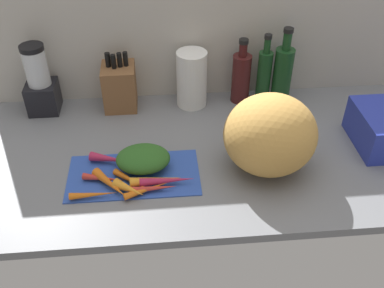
% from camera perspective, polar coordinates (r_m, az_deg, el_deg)
% --- Properties ---
extents(ground_plane, '(1.70, 0.80, 0.03)m').
position_cam_1_polar(ground_plane, '(1.57, 2.70, -1.01)').
color(ground_plane, slate).
extents(wall_back, '(1.70, 0.03, 0.60)m').
position_cam_1_polar(wall_back, '(1.73, 1.36, 15.30)').
color(wall_back, '#BCB7AD').
rests_on(wall_back, ground_plane).
extents(cutting_board, '(0.43, 0.22, 0.01)m').
position_cam_1_polar(cutting_board, '(1.46, -7.49, -3.91)').
color(cutting_board, '#2D51B7').
rests_on(cutting_board, ground_plane).
extents(carrot_0, '(0.13, 0.05, 0.02)m').
position_cam_1_polar(carrot_0, '(1.44, -11.31, -4.35)').
color(carrot_0, red).
rests_on(carrot_0, cutting_board).
extents(carrot_1, '(0.12, 0.14, 0.03)m').
position_cam_1_polar(carrot_1, '(1.41, -10.46, -5.04)').
color(carrot_1, orange).
rests_on(carrot_1, cutting_board).
extents(carrot_2, '(0.13, 0.12, 0.02)m').
position_cam_1_polar(carrot_2, '(1.41, -7.68, -4.71)').
color(carrot_2, orange).
rests_on(carrot_2, cutting_board).
extents(carrot_3, '(0.16, 0.04, 0.03)m').
position_cam_1_polar(carrot_3, '(1.40, -4.66, -4.64)').
color(carrot_3, orange).
rests_on(carrot_3, cutting_board).
extents(carrot_4, '(0.14, 0.03, 0.02)m').
position_cam_1_polar(carrot_4, '(1.38, -4.86, -5.68)').
color(carrot_4, red).
rests_on(carrot_4, cutting_board).
extents(carrot_5, '(0.11, 0.09, 0.03)m').
position_cam_1_polar(carrot_5, '(1.38, -8.07, -5.74)').
color(carrot_5, orange).
rests_on(carrot_5, cutting_board).
extents(carrot_6, '(0.17, 0.03, 0.03)m').
position_cam_1_polar(carrot_6, '(1.40, -3.20, -4.70)').
color(carrot_6, '#B2264C').
rests_on(carrot_6, cutting_board).
extents(carrot_7, '(0.14, 0.07, 0.03)m').
position_cam_1_polar(carrot_7, '(1.50, -10.51, -1.90)').
color(carrot_7, '#B2264C').
rests_on(carrot_7, cutting_board).
extents(carrot_8, '(0.15, 0.07, 0.02)m').
position_cam_1_polar(carrot_8, '(1.38, -5.81, -5.83)').
color(carrot_8, orange).
rests_on(carrot_8, cutting_board).
extents(carrot_9, '(0.14, 0.03, 0.02)m').
position_cam_1_polar(carrot_9, '(1.39, -12.56, -6.35)').
color(carrot_9, orange).
rests_on(carrot_9, cutting_board).
extents(carrot_greens_pile, '(0.18, 0.14, 0.07)m').
position_cam_1_polar(carrot_greens_pile, '(1.45, -6.30, -1.90)').
color(carrot_greens_pile, '#2D6023').
rests_on(carrot_greens_pile, cutting_board).
extents(winter_squash, '(0.30, 0.28, 0.26)m').
position_cam_1_polar(winter_squash, '(1.42, 9.98, 1.16)').
color(winter_squash, gold).
rests_on(winter_squash, ground_plane).
extents(knife_block, '(0.12, 0.15, 0.23)m').
position_cam_1_polar(knife_block, '(1.76, -9.27, 7.45)').
color(knife_block, brown).
rests_on(knife_block, ground_plane).
extents(blender_appliance, '(0.11, 0.11, 0.27)m').
position_cam_1_polar(blender_appliance, '(1.78, -18.92, 7.34)').
color(blender_appliance, black).
rests_on(blender_appliance, ground_plane).
extents(paper_towel_roll, '(0.12, 0.12, 0.22)m').
position_cam_1_polar(paper_towel_roll, '(1.73, -0.04, 8.34)').
color(paper_towel_roll, white).
rests_on(paper_towel_roll, ground_plane).
extents(bottle_0, '(0.07, 0.07, 0.26)m').
position_cam_1_polar(bottle_0, '(1.77, 6.32, 8.57)').
color(bottle_0, '#471919').
rests_on(bottle_0, ground_plane).
extents(bottle_1, '(0.06, 0.06, 0.29)m').
position_cam_1_polar(bottle_1, '(1.77, 9.21, 8.70)').
color(bottle_1, '#19421E').
rests_on(bottle_1, ground_plane).
extents(bottle_2, '(0.07, 0.07, 0.31)m').
position_cam_1_polar(bottle_2, '(1.78, 11.54, 8.83)').
color(bottle_2, '#19421E').
rests_on(bottle_2, ground_plane).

